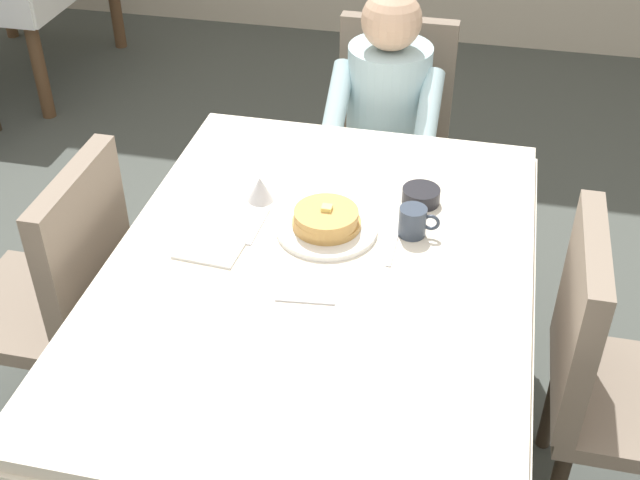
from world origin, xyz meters
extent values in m
plane|color=#474C47|center=(0.00, 0.00, 0.00)|extent=(14.00, 14.00, 0.00)
cube|color=silver|center=(0.00, 0.00, 0.72)|extent=(1.10, 1.50, 0.04)
cube|color=silver|center=(0.00, 0.76, 0.61)|extent=(1.10, 0.01, 0.18)
cube|color=silver|center=(-0.56, 0.00, 0.61)|extent=(0.01, 1.50, 0.18)
cube|color=silver|center=(0.56, 0.00, 0.61)|extent=(0.01, 1.50, 0.18)
cylinder|color=brown|center=(-0.47, 0.67, 0.35)|extent=(0.07, 0.07, 0.70)
cylinder|color=brown|center=(0.47, 0.67, 0.35)|extent=(0.07, 0.07, 0.70)
cube|color=#7A6B5B|center=(0.03, 1.07, 0.42)|extent=(0.44, 0.44, 0.05)
cube|color=#7A6B5B|center=(0.03, 1.27, 0.69)|extent=(0.44, 0.06, 0.48)
cylinder|color=#2D2319|center=(0.21, 0.89, 0.20)|extent=(0.04, 0.04, 0.40)
cylinder|color=#2D2319|center=(-0.15, 0.89, 0.20)|extent=(0.04, 0.04, 0.40)
cylinder|color=#2D2319|center=(0.21, 1.25, 0.20)|extent=(0.04, 0.04, 0.40)
cylinder|color=#2D2319|center=(-0.15, 1.25, 0.20)|extent=(0.04, 0.04, 0.40)
cylinder|color=silver|center=(0.03, 1.05, 0.68)|extent=(0.30, 0.30, 0.46)
sphere|color=#D8AD8C|center=(0.03, 1.03, 1.02)|extent=(0.21, 0.21, 0.21)
cylinder|color=silver|center=(0.19, 0.91, 0.75)|extent=(0.08, 0.29, 0.23)
cylinder|color=silver|center=(-0.13, 0.91, 0.75)|extent=(0.08, 0.29, 0.23)
cylinder|color=#383D51|center=(0.11, 0.87, 0.23)|extent=(0.10, 0.10, 0.45)
cylinder|color=#383D51|center=(-0.05, 0.87, 0.23)|extent=(0.10, 0.10, 0.45)
cube|color=#7A6B5B|center=(0.87, 0.00, 0.42)|extent=(0.44, 0.44, 0.05)
cube|color=#7A6B5B|center=(0.67, 0.00, 0.69)|extent=(0.06, 0.44, 0.48)
cylinder|color=#2D2319|center=(0.69, 0.18, 0.20)|extent=(0.04, 0.04, 0.40)
cube|color=#7A6B5B|center=(-0.87, 0.00, 0.42)|extent=(0.44, 0.44, 0.05)
cube|color=#7A6B5B|center=(-0.67, 0.00, 0.69)|extent=(0.06, 0.44, 0.48)
cylinder|color=#2D2319|center=(-1.05, 0.18, 0.20)|extent=(0.04, 0.04, 0.40)
cylinder|color=#2D2319|center=(-0.69, -0.18, 0.20)|extent=(0.04, 0.04, 0.40)
cylinder|color=#2D2319|center=(-0.69, 0.18, 0.20)|extent=(0.04, 0.04, 0.40)
cylinder|color=white|center=(-0.01, 0.16, 0.75)|extent=(0.28, 0.28, 0.02)
cylinder|color=tan|center=(-0.01, 0.16, 0.77)|extent=(0.19, 0.19, 0.02)
cylinder|color=tan|center=(-0.01, 0.15, 0.78)|extent=(0.18, 0.18, 0.02)
cylinder|color=tan|center=(-0.01, 0.15, 0.80)|extent=(0.18, 0.18, 0.02)
cube|color=#F4E072|center=(-0.01, 0.16, 0.82)|extent=(0.03, 0.03, 0.01)
cylinder|color=#333D4C|center=(0.22, 0.19, 0.78)|extent=(0.08, 0.08, 0.08)
torus|color=#333D4C|center=(0.27, 0.19, 0.79)|extent=(0.05, 0.01, 0.05)
cylinder|color=black|center=(0.23, 0.36, 0.76)|extent=(0.11, 0.11, 0.04)
cone|color=silver|center=(-0.23, 0.27, 0.78)|extent=(0.08, 0.08, 0.07)
cube|color=silver|center=(-0.20, 0.14, 0.74)|extent=(0.02, 0.18, 0.00)
cube|color=silver|center=(0.18, 0.14, 0.74)|extent=(0.01, 0.20, 0.00)
cube|color=silver|center=(0.00, -0.15, 0.74)|extent=(0.15, 0.03, 0.00)
cube|color=white|center=(-0.30, 0.00, 0.74)|extent=(0.18, 0.13, 0.01)
cylinder|color=brown|center=(-1.89, 1.86, 0.35)|extent=(0.07, 0.07, 0.70)
camera|label=1|loc=(0.37, -1.64, 2.07)|focal=46.04mm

